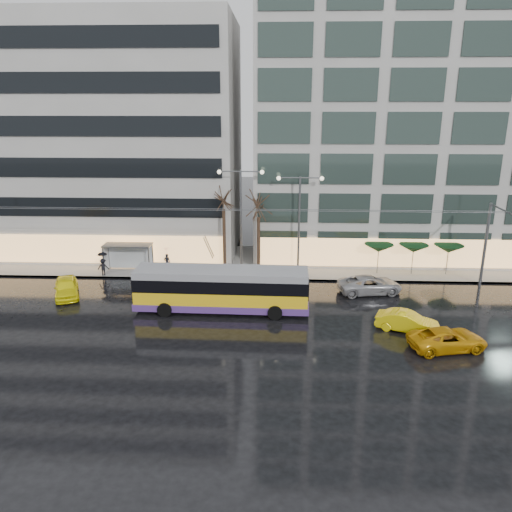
# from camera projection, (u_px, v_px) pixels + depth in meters

# --- Properties ---
(ground) EXTENTS (140.00, 140.00, 0.00)m
(ground) POSITION_uv_depth(u_px,v_px,m) (201.00, 325.00, 34.19)
(ground) COLOR black
(ground) RESTS_ON ground
(sidewalk) EXTENTS (80.00, 10.00, 0.15)m
(sidewalk) POSITION_uv_depth(u_px,v_px,m) (244.00, 262.00, 47.45)
(sidewalk) COLOR gray
(sidewalk) RESTS_ON ground
(kerb) EXTENTS (80.00, 0.10, 0.15)m
(kerb) POSITION_uv_depth(u_px,v_px,m) (240.00, 279.00, 42.72)
(kerb) COLOR slate
(kerb) RESTS_ON ground
(building_left) EXTENTS (34.00, 14.00, 22.00)m
(building_left) POSITION_uv_depth(u_px,v_px,m) (66.00, 138.00, 49.64)
(building_left) COLOR #A09D99
(building_left) RESTS_ON sidewalk
(building_right) EXTENTS (32.00, 14.00, 25.00)m
(building_right) POSITION_uv_depth(u_px,v_px,m) (423.00, 123.00, 47.80)
(building_right) COLOR #A09D99
(building_right) RESTS_ON sidewalk
(trolleybus) EXTENTS (12.56, 5.02, 5.79)m
(trolleybus) POSITION_uv_depth(u_px,v_px,m) (222.00, 291.00, 36.07)
(trolleybus) COLOR yellow
(trolleybus) RESTS_ON ground
(catenary) EXTENTS (42.24, 5.12, 7.00)m
(catenary) POSITION_uv_depth(u_px,v_px,m) (226.00, 235.00, 40.46)
(catenary) COLOR #595B60
(catenary) RESTS_ON ground
(bus_shelter) EXTENTS (4.20, 1.60, 2.51)m
(bus_shelter) POSITION_uv_depth(u_px,v_px,m) (124.00, 251.00, 44.14)
(bus_shelter) COLOR #595B60
(bus_shelter) RESTS_ON sidewalk
(street_lamp_near) EXTENTS (3.96, 0.36, 9.03)m
(street_lamp_near) POSITION_uv_depth(u_px,v_px,m) (241.00, 207.00, 42.64)
(street_lamp_near) COLOR #595B60
(street_lamp_near) RESTS_ON sidewalk
(street_lamp_far) EXTENTS (3.96, 0.36, 8.53)m
(street_lamp_far) POSITION_uv_depth(u_px,v_px,m) (299.00, 211.00, 42.52)
(street_lamp_far) COLOR #595B60
(street_lamp_far) RESTS_ON sidewalk
(tree_a) EXTENTS (3.20, 3.20, 8.40)m
(tree_a) POSITION_uv_depth(u_px,v_px,m) (223.00, 194.00, 42.56)
(tree_a) COLOR black
(tree_a) RESTS_ON sidewalk
(tree_b) EXTENTS (3.20, 3.20, 7.70)m
(tree_b) POSITION_uv_depth(u_px,v_px,m) (259.00, 202.00, 42.84)
(tree_b) COLOR black
(tree_b) RESTS_ON sidewalk
(parasol_a) EXTENTS (2.50, 2.50, 2.65)m
(parasol_a) POSITION_uv_depth(u_px,v_px,m) (379.00, 248.00, 43.40)
(parasol_a) COLOR #595B60
(parasol_a) RESTS_ON sidewalk
(parasol_b) EXTENTS (2.50, 2.50, 2.65)m
(parasol_b) POSITION_uv_depth(u_px,v_px,m) (414.00, 248.00, 43.28)
(parasol_b) COLOR #595B60
(parasol_b) RESTS_ON sidewalk
(parasol_c) EXTENTS (2.50, 2.50, 2.65)m
(parasol_c) POSITION_uv_depth(u_px,v_px,m) (449.00, 249.00, 43.16)
(parasol_c) COLOR #595B60
(parasol_c) RESTS_ON sidewalk
(taxi_a) EXTENTS (3.29, 4.69, 1.48)m
(taxi_a) POSITION_uv_depth(u_px,v_px,m) (66.00, 287.00, 39.02)
(taxi_a) COLOR #FFF30D
(taxi_a) RESTS_ON ground
(taxi_b) EXTENTS (4.29, 2.82, 1.34)m
(taxi_b) POSITION_uv_depth(u_px,v_px,m) (407.00, 322.00, 33.10)
(taxi_b) COLOR yellow
(taxi_b) RESTS_ON ground
(taxi_c) EXTENTS (5.13, 3.11, 1.33)m
(taxi_c) POSITION_uv_depth(u_px,v_px,m) (447.00, 339.00, 30.69)
(taxi_c) COLOR orange
(taxi_c) RESTS_ON ground
(sedan_silver) EXTENTS (5.39, 3.16, 1.41)m
(sedan_silver) POSITION_uv_depth(u_px,v_px,m) (370.00, 285.00, 39.70)
(sedan_silver) COLOR #9D9CA0
(sedan_silver) RESTS_ON ground
(pedestrian_a) EXTENTS (1.01, 1.03, 2.19)m
(pedestrian_a) POSITION_uv_depth(u_px,v_px,m) (167.00, 255.00, 44.21)
(pedestrian_a) COLOR black
(pedestrian_a) RESTS_ON sidewalk
(pedestrian_b) EXTENTS (1.02, 0.99, 1.66)m
(pedestrian_b) POSITION_uv_depth(u_px,v_px,m) (179.00, 257.00, 45.70)
(pedestrian_b) COLOR black
(pedestrian_b) RESTS_ON sidewalk
(pedestrian_c) EXTENTS (1.03, 0.91, 2.11)m
(pedestrian_c) POSITION_uv_depth(u_px,v_px,m) (103.00, 263.00, 43.18)
(pedestrian_c) COLOR black
(pedestrian_c) RESTS_ON sidewalk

